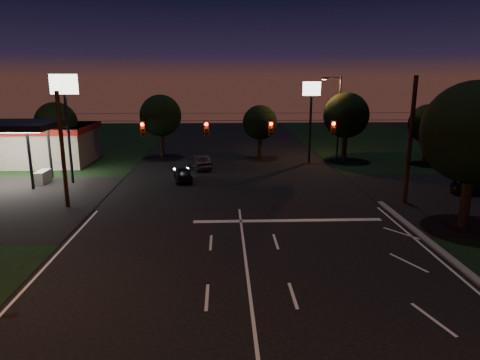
{
  "coord_description": "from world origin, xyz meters",
  "views": [
    {
      "loc": [
        -1.06,
        -14.15,
        8.94
      ],
      "look_at": [
        -0.1,
        10.23,
        3.0
      ],
      "focal_mm": 32.0,
      "sensor_mm": 36.0,
      "label": 1
    }
  ],
  "objects_px": {
    "utility_pole_right": "(404,203)",
    "car_oncoming_b": "(199,162)",
    "car_oncoming_a": "(183,174)",
    "tree_right_near": "(473,134)"
  },
  "relations": [
    {
      "from": "utility_pole_right",
      "to": "car_oncoming_a",
      "type": "bearing_deg",
      "value": 156.24
    },
    {
      "from": "utility_pole_right",
      "to": "car_oncoming_a",
      "type": "relative_size",
      "value": 2.46
    },
    {
      "from": "utility_pole_right",
      "to": "car_oncoming_b",
      "type": "distance_m",
      "value": 19.84
    },
    {
      "from": "tree_right_near",
      "to": "car_oncoming_b",
      "type": "xyz_separation_m",
      "value": [
        -16.99,
        17.25,
        -4.98
      ]
    },
    {
      "from": "car_oncoming_b",
      "to": "tree_right_near",
      "type": "bearing_deg",
      "value": 116.46
    },
    {
      "from": "tree_right_near",
      "to": "car_oncoming_b",
      "type": "height_order",
      "value": "tree_right_near"
    },
    {
      "from": "utility_pole_right",
      "to": "car_oncoming_a",
      "type": "height_order",
      "value": "utility_pole_right"
    },
    {
      "from": "utility_pole_right",
      "to": "car_oncoming_a",
      "type": "distance_m",
      "value": 18.14
    },
    {
      "from": "utility_pole_right",
      "to": "car_oncoming_b",
      "type": "bearing_deg",
      "value": 141.24
    },
    {
      "from": "car_oncoming_b",
      "to": "utility_pole_right",
      "type": "bearing_deg",
      "value": 123.13
    }
  ]
}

